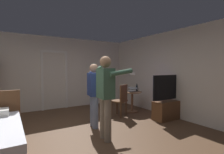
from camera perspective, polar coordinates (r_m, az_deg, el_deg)
name	(u,v)px	position (r m, az deg, el deg)	size (l,w,h in m)	color
ground_plane	(85,138)	(3.89, -9.08, -19.56)	(6.64, 6.64, 0.00)	brown
wall_back	(52,73)	(6.55, -19.52, 1.27)	(6.03, 0.12, 2.63)	silver
wall_right	(176,74)	(5.45, 20.84, 0.96)	(0.12, 6.28, 2.63)	silver
doorway_frame	(54,76)	(6.49, -18.83, 0.43)	(0.93, 0.08, 2.13)	white
tv_flatscreen	(168,105)	(5.28, 18.34, -9.08)	(1.22, 0.40, 1.29)	brown
side_table	(132,98)	(5.86, 6.77, -7.03)	(0.67, 0.67, 0.70)	brown
laptop	(132,90)	(5.77, 6.78, -4.41)	(0.36, 0.36, 0.16)	black
bottle_on_table	(137,88)	(5.84, 8.36, -3.73)	(0.06, 0.06, 0.27)	#202A2B
wooden_chair	(121,99)	(5.27, 3.03, -7.36)	(0.56, 0.56, 0.99)	brown
person_blue_shirt	(106,92)	(3.51, -2.05, -5.04)	(0.68, 0.56, 1.74)	gray
person_striped_shirt	(94,91)	(4.29, -5.97, -4.73)	(0.61, 0.62, 1.60)	slate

